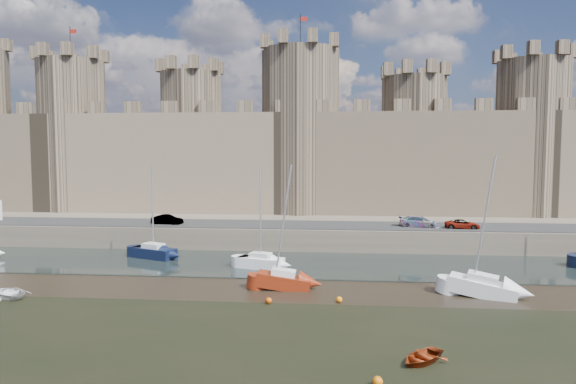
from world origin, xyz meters
name	(u,v)px	position (x,y,z in m)	size (l,w,h in m)	color
ground	(201,363)	(0.00, 0.00, 0.00)	(160.00, 160.00, 0.00)	black
water_channel	(264,264)	(0.00, 24.00, 0.04)	(160.00, 12.00, 0.08)	black
quay	(293,210)	(0.00, 60.00, 1.25)	(160.00, 60.00, 2.50)	#4C443A
road	(275,224)	(0.00, 34.00, 2.55)	(160.00, 7.00, 0.10)	black
castle	(282,148)	(-0.64, 48.00, 11.67)	(108.50, 11.00, 29.00)	#42382B
car_1	(167,220)	(-12.75, 32.90, 3.10)	(1.27, 3.65, 1.20)	gray
car_2	(419,222)	(16.61, 33.46, 3.15)	(1.83, 4.50, 1.31)	gray
car_3	(462,224)	(21.25, 32.63, 3.03)	(1.76, 3.81, 1.06)	gray
sailboat_1	(154,251)	(-11.79, 25.48, 0.78)	(5.21, 3.59, 9.73)	black
sailboat_2	(261,261)	(0.01, 21.83, 0.77)	(4.67, 2.91, 9.42)	white
sailboat_4	(284,280)	(2.89, 15.00, 0.75)	(4.35, 1.70, 10.17)	maroon
sailboat_5	(483,286)	(18.41, 14.30, 0.77)	(5.41, 3.51, 10.88)	silver
dinghy_4	(422,357)	(11.61, 1.06, 0.29)	(2.00, 0.58, 2.80)	maroon
dinghy_6	(9,293)	(-17.86, 10.69, 0.35)	(2.40, 0.70, 3.36)	silver
buoy_1	(269,301)	(2.21, 10.79, 0.24)	(0.48, 0.48, 0.48)	#C04408
buoy_2	(378,381)	(9.06, -1.93, 0.25)	(0.50, 0.50, 0.50)	#CC5F09
buoy_3	(339,300)	(7.36, 11.51, 0.24)	(0.48, 0.48, 0.48)	orange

